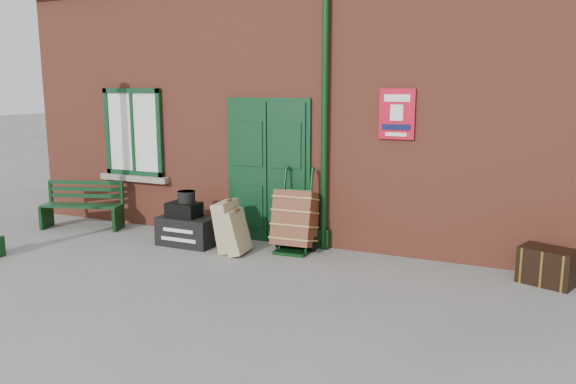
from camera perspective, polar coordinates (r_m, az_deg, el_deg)
The scene contains 10 objects.
ground at distance 7.62m, azimuth -4.90°, elevation -7.92°, with size 80.00×80.00×0.00m, color gray.
station_building at distance 10.42m, azimuth 4.45°, elevation 9.16°, with size 10.30×4.30×4.36m.
bench at distance 10.37m, azimuth -20.10°, elevation -1.15°, with size 1.42×0.83×0.84m.
houdini_trunk at distance 8.86m, azimuth -10.18°, elevation -3.91°, with size 0.89×0.49×0.44m, color black.
strongbox at distance 8.81m, azimuth -10.52°, elevation -1.78°, with size 0.49×0.36×0.22m, color black.
hatbox at distance 8.78m, azimuth -10.29°, elevation -0.48°, with size 0.27×0.27×0.18m, color black.
suitcase_back at distance 8.42m, azimuth -6.08°, elevation -3.44°, with size 0.21×0.53×0.74m, color tan.
suitcase_front at distance 8.26m, azimuth -5.34°, elevation -4.07°, with size 0.19×0.48×0.63m, color tan.
porter_trolley at distance 8.35m, azimuth 0.73°, elevation -2.85°, with size 0.63×0.67×1.23m.
dark_trunk at distance 7.73m, azimuth 24.86°, elevation -6.85°, with size 0.63×0.41×0.46m, color black.
Camera 1 is at (3.57, -6.29, 2.41)m, focal length 35.00 mm.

